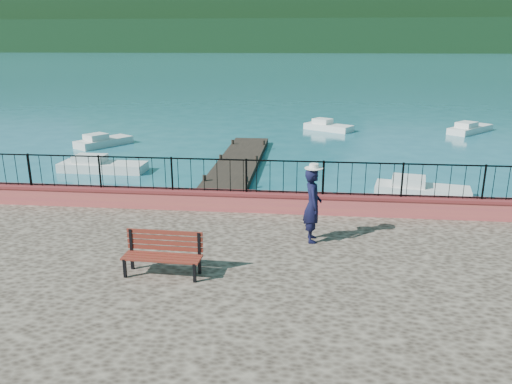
% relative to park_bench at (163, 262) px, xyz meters
% --- Properties ---
extents(ground, '(2000.00, 2000.00, 0.00)m').
position_rel_park_bench_xyz_m(ground, '(1.55, 0.66, -1.48)').
color(ground, '#19596B').
rests_on(ground, ground).
extents(parapet, '(28.00, 0.46, 0.58)m').
position_rel_park_bench_xyz_m(parapet, '(1.55, 4.36, 0.01)').
color(parapet, '#BB5143').
rests_on(parapet, promenade).
extents(railing, '(27.00, 0.05, 0.95)m').
position_rel_park_bench_xyz_m(railing, '(1.55, 4.36, 0.77)').
color(railing, black).
rests_on(railing, parapet).
extents(dock, '(2.00, 16.00, 0.30)m').
position_rel_park_bench_xyz_m(dock, '(-0.45, 12.66, -1.33)').
color(dock, '#2D231C').
rests_on(dock, ground).
extents(far_forest, '(900.00, 60.00, 18.00)m').
position_rel_park_bench_xyz_m(far_forest, '(1.55, 300.66, 7.52)').
color(far_forest, black).
rests_on(far_forest, ground).
extents(foothills, '(900.00, 120.00, 44.00)m').
position_rel_park_bench_xyz_m(foothills, '(1.55, 360.66, 20.52)').
color(foothills, black).
rests_on(foothills, ground).
extents(park_bench, '(1.69, 0.61, 0.93)m').
position_rel_park_bench_xyz_m(park_bench, '(0.00, 0.00, 0.00)').
color(park_bench, black).
rests_on(park_bench, promenade).
extents(person, '(0.51, 0.72, 1.86)m').
position_rel_park_bench_xyz_m(person, '(3.15, 2.25, 0.64)').
color(person, black).
rests_on(person, promenade).
extents(hat, '(0.44, 0.44, 0.12)m').
position_rel_park_bench_xyz_m(hat, '(3.15, 2.25, 1.63)').
color(hat, silver).
rests_on(hat, person).
extents(boat_0, '(4.14, 1.37, 0.80)m').
position_rel_park_bench_xyz_m(boat_0, '(-6.77, 12.90, -1.08)').
color(boat_0, silver).
rests_on(boat_0, ground).
extents(boat_1, '(3.84, 2.02, 0.80)m').
position_rel_park_bench_xyz_m(boat_1, '(7.61, 10.36, -1.08)').
color(boat_1, silver).
rests_on(boat_1, ground).
extents(boat_3, '(2.93, 3.50, 0.80)m').
position_rel_park_bench_xyz_m(boat_3, '(-9.18, 18.86, -1.08)').
color(boat_3, silver).
rests_on(boat_3, ground).
extents(boat_4, '(3.54, 2.90, 0.80)m').
position_rel_park_bench_xyz_m(boat_4, '(4.38, 25.73, -1.08)').
color(boat_4, silver).
rests_on(boat_4, ground).
extents(boat_5, '(3.70, 3.85, 0.80)m').
position_rel_park_bench_xyz_m(boat_5, '(14.04, 25.91, -1.08)').
color(boat_5, silver).
rests_on(boat_5, ground).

